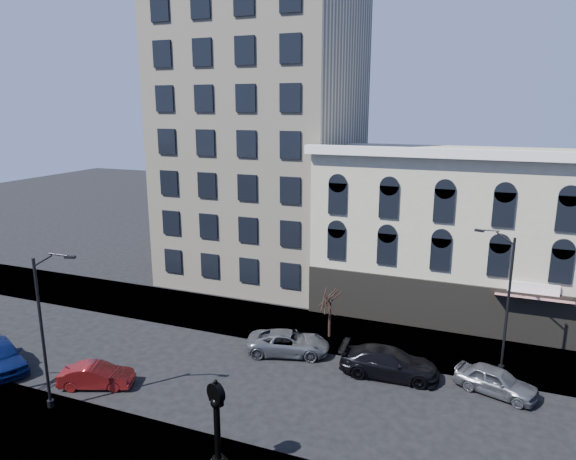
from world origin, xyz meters
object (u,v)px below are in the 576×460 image
at_px(street_lamp_near, 49,290).
at_px(car_near_a, 0,355).
at_px(car_near_b, 96,376).
at_px(street_clock, 217,430).

distance_m(street_lamp_near, car_near_a, 8.87).
xyz_separation_m(car_near_a, car_near_b, (6.68, 0.46, -0.20)).
height_order(street_clock, car_near_b, street_clock).
relative_size(street_clock, car_near_a, 0.84).
distance_m(street_clock, car_near_b, 10.31).
bearing_deg(street_clock, car_near_a, -167.34).
relative_size(street_lamp_near, car_near_b, 2.11).
bearing_deg(street_clock, street_lamp_near, -163.12).
xyz_separation_m(street_lamp_near, car_near_b, (0.10, 2.44, -5.80)).
relative_size(street_clock, car_near_b, 1.05).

